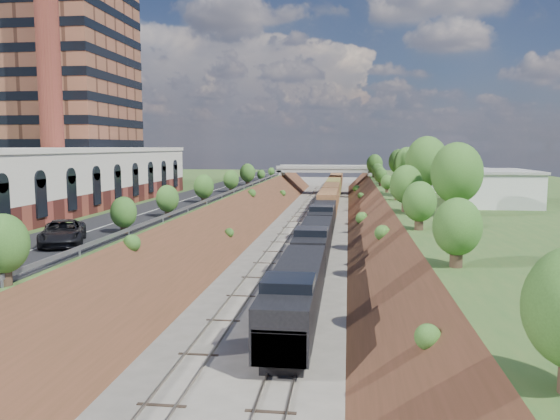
{
  "coord_description": "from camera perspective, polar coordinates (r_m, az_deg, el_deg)",
  "views": [
    {
      "loc": [
        6.0,
        -17.71,
        12.15
      ],
      "look_at": [
        -0.58,
        34.62,
        6.0
      ],
      "focal_mm": 35.0,
      "sensor_mm": 36.0,
      "label": 1
    }
  ],
  "objects": [
    {
      "name": "platform_left",
      "position": [
        87.48,
        -19.36,
        -0.06
      ],
      "size": [
        44.0,
        180.0,
        5.0
      ],
      "primitive_type": "cube",
      "color": "#305623",
      "rests_on": "ground"
    },
    {
      "name": "platform_right",
      "position": [
        82.83,
        26.14,
        -0.72
      ],
      "size": [
        44.0,
        180.0,
        5.0
      ],
      "primitive_type": "cube",
      "color": "#305623",
      "rests_on": "ground"
    },
    {
      "name": "embankment_left",
      "position": [
        80.47,
        -5.12,
        -2.06
      ],
      "size": [
        10.0,
        180.0,
        10.0
      ],
      "primitive_type": "cube",
      "rotation": [
        0.0,
        0.79,
        0.0
      ],
      "color": "brown",
      "rests_on": "ground"
    },
    {
      "name": "embankment_right",
      "position": [
        78.82,
        10.73,
        -2.34
      ],
      "size": [
        10.0,
        180.0,
        10.0
      ],
      "primitive_type": "cube",
      "rotation": [
        0.0,
        0.79,
        0.0
      ],
      "color": "brown",
      "rests_on": "ground"
    },
    {
      "name": "rail_left_track",
      "position": [
        79.11,
        0.84,
        -2.12
      ],
      "size": [
        1.58,
        180.0,
        0.18
      ],
      "primitive_type": "cube",
      "color": "gray",
      "rests_on": "ground"
    },
    {
      "name": "rail_right_track",
      "position": [
        78.72,
        4.61,
        -2.18
      ],
      "size": [
        1.58,
        180.0,
        0.18
      ],
      "primitive_type": "cube",
      "color": "gray",
      "rests_on": "ground"
    },
    {
      "name": "road",
      "position": [
        80.94,
        -8.27,
        1.55
      ],
      "size": [
        8.0,
        180.0,
        0.1
      ],
      "primitive_type": "cube",
      "color": "black",
      "rests_on": "platform_left"
    },
    {
      "name": "guardrail",
      "position": [
        79.72,
        -5.47,
        1.87
      ],
      "size": [
        0.1,
        171.0,
        0.7
      ],
      "color": "#99999E",
      "rests_on": "platform_left"
    },
    {
      "name": "commercial_building",
      "position": [
        65.37,
        -24.22,
        2.87
      ],
      "size": [
        14.3,
        62.3,
        7.0
      ],
      "color": "maroon",
      "rests_on": "platform_left"
    },
    {
      "name": "highrise_tower",
      "position": [
        104.78,
        -22.62,
        17.56
      ],
      "size": [
        22.0,
        22.0,
        53.9
      ],
      "color": "brown",
      "rests_on": "platform_left"
    },
    {
      "name": "smokestack",
      "position": [
        85.81,
        -23.04,
        14.75
      ],
      "size": [
        3.2,
        3.2,
        40.0
      ],
      "primitive_type": "cylinder",
      "color": "maroon",
      "rests_on": "platform_left"
    },
    {
      "name": "overpass",
      "position": [
        140.03,
        4.71,
        3.67
      ],
      "size": [
        24.5,
        8.3,
        7.4
      ],
      "color": "gray",
      "rests_on": "ground"
    },
    {
      "name": "white_building_near",
      "position": [
        72.06,
        21.22,
        2.1
      ],
      "size": [
        9.0,
        12.0,
        4.0
      ],
      "primitive_type": "cube",
      "color": "silver",
      "rests_on": "platform_right"
    },
    {
      "name": "white_building_far",
      "position": [
        93.43,
        17.66,
        3.05
      ],
      "size": [
        8.0,
        10.0,
        3.6
      ],
      "primitive_type": "cube",
      "color": "silver",
      "rests_on": "platform_right"
    },
    {
      "name": "tree_right_large",
      "position": [
        58.82,
        17.97,
        3.63
      ],
      "size": [
        5.25,
        5.25,
        7.61
      ],
      "color": "#473323",
      "rests_on": "platform_right"
    },
    {
      "name": "tree_left_crest",
      "position": [
        42.01,
        -17.96,
        -0.66
      ],
      "size": [
        2.45,
        2.45,
        3.55
      ],
      "color": "#473323",
      "rests_on": "platform_left"
    },
    {
      "name": "freight_train",
      "position": [
        108.43,
        5.34,
        1.59
      ],
      "size": [
        3.09,
        157.41,
        4.61
      ],
      "color": "black",
      "rests_on": "ground"
    },
    {
      "name": "suv",
      "position": [
        42.41,
        -21.76,
        -2.2
      ],
      "size": [
        5.17,
        6.94,
        1.75
      ],
      "primitive_type": "imported",
      "rotation": [
        0.0,
        0.0,
        0.41
      ],
      "color": "black",
      "rests_on": "road"
    }
  ]
}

